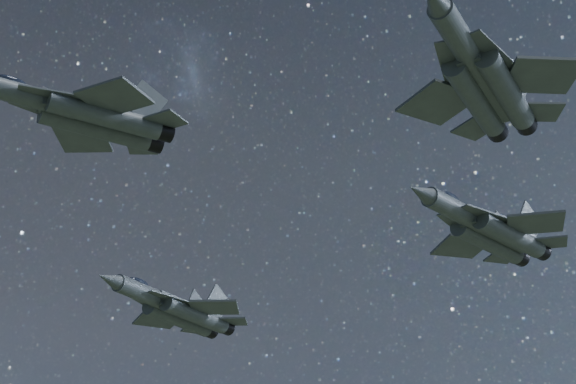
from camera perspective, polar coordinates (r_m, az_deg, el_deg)
jet_lead at (r=64.61m, az=-13.15°, el=4.96°), size 17.28×12.07×4.35m
jet_left at (r=91.57m, az=-7.17°, el=-7.55°), size 19.57×13.08×4.96m
jet_right at (r=55.40m, az=12.49°, el=7.11°), size 16.88×11.08×4.34m
jet_slot at (r=75.36m, az=12.86°, el=-2.41°), size 18.75×13.03×4.71m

